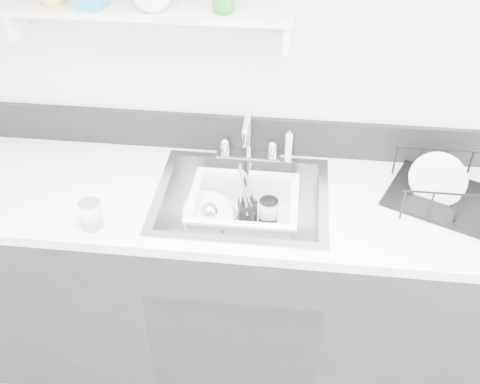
# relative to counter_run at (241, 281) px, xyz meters

# --- Properties ---
(room_shell) EXTENTS (3.50, 3.00, 2.60)m
(room_shell) POSITION_rel_counter_run_xyz_m (0.00, -0.80, 1.22)
(room_shell) COLOR silver
(room_shell) RESTS_ON ground
(counter_run) EXTENTS (3.20, 0.62, 0.92)m
(counter_run) POSITION_rel_counter_run_xyz_m (0.00, 0.00, 0.00)
(counter_run) COLOR #242427
(counter_run) RESTS_ON ground
(backsplash) EXTENTS (3.20, 0.02, 0.16)m
(backsplash) POSITION_rel_counter_run_xyz_m (0.00, 0.30, 0.54)
(backsplash) COLOR black
(backsplash) RESTS_ON counter_run
(sink) EXTENTS (0.64, 0.52, 0.20)m
(sink) POSITION_rel_counter_run_xyz_m (0.00, 0.00, 0.37)
(sink) COLOR silver
(sink) RESTS_ON counter_run
(faucet) EXTENTS (0.26, 0.18, 0.23)m
(faucet) POSITION_rel_counter_run_xyz_m (0.00, 0.25, 0.52)
(faucet) COLOR silver
(faucet) RESTS_ON counter_run
(side_sprayer) EXTENTS (0.03, 0.03, 0.14)m
(side_sprayer) POSITION_rel_counter_run_xyz_m (0.16, 0.25, 0.53)
(side_sprayer) COLOR white
(side_sprayer) RESTS_ON counter_run
(wall_shelf) EXTENTS (1.00, 0.16, 0.12)m
(wall_shelf) POSITION_rel_counter_run_xyz_m (-0.35, 0.23, 1.05)
(wall_shelf) COLOR silver
(wall_shelf) RESTS_ON room_shell
(wash_tub) EXTENTS (0.42, 0.35, 0.16)m
(wash_tub) POSITION_rel_counter_run_xyz_m (0.01, 0.01, 0.37)
(wash_tub) COLOR white
(wash_tub) RESTS_ON sink
(plate_stack) EXTENTS (0.24, 0.23, 0.09)m
(plate_stack) POSITION_rel_counter_run_xyz_m (-0.12, 0.01, 0.33)
(plate_stack) COLOR white
(plate_stack) RESTS_ON wash_tub
(utensil_cup) EXTENTS (0.08, 0.08, 0.26)m
(utensil_cup) POSITION_rel_counter_run_xyz_m (0.02, 0.03, 0.36)
(utensil_cup) COLOR black
(utensil_cup) RESTS_ON wash_tub
(ladle) EXTENTS (0.29, 0.18, 0.08)m
(ladle) POSITION_rel_counter_run_xyz_m (-0.06, -0.01, 0.35)
(ladle) COLOR silver
(ladle) RESTS_ON wash_tub
(tumbler_in_tub) EXTENTS (0.08, 0.08, 0.11)m
(tumbler_in_tub) POSITION_rel_counter_run_xyz_m (0.10, 0.04, 0.36)
(tumbler_in_tub) COLOR white
(tumbler_in_tub) RESTS_ON wash_tub
(tumbler_counter) EXTENTS (0.09, 0.09, 0.10)m
(tumbler_counter) POSITION_rel_counter_run_xyz_m (-0.49, -0.22, 0.51)
(tumbler_counter) COLOR white
(tumbler_counter) RESTS_ON counter_run
(dish_rack) EXTENTS (0.50, 0.45, 0.14)m
(dish_rack) POSITION_rel_counter_run_xyz_m (0.75, 0.06, 0.53)
(dish_rack) COLOR black
(dish_rack) RESTS_ON counter_run
(bowl_small) EXTENTS (0.15, 0.15, 0.04)m
(bowl_small) POSITION_rel_counter_run_xyz_m (0.06, -0.09, 0.33)
(bowl_small) COLOR white
(bowl_small) RESTS_ON wash_tub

